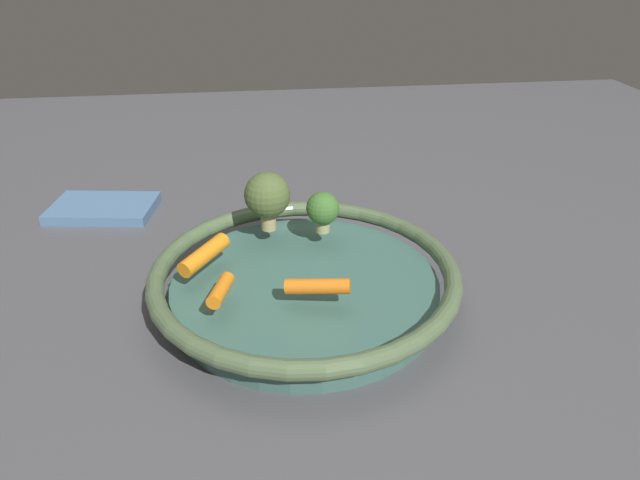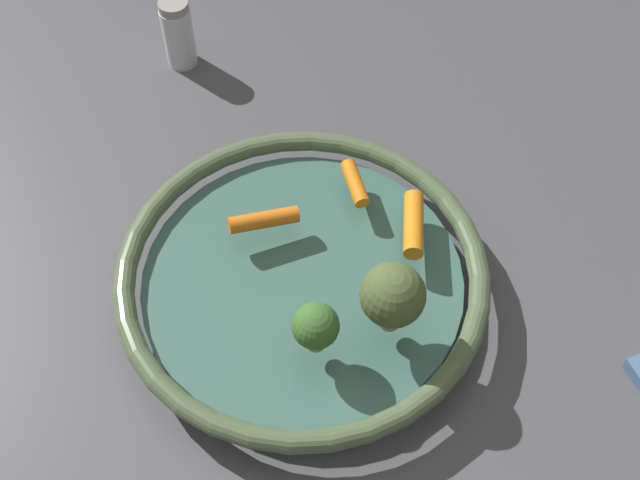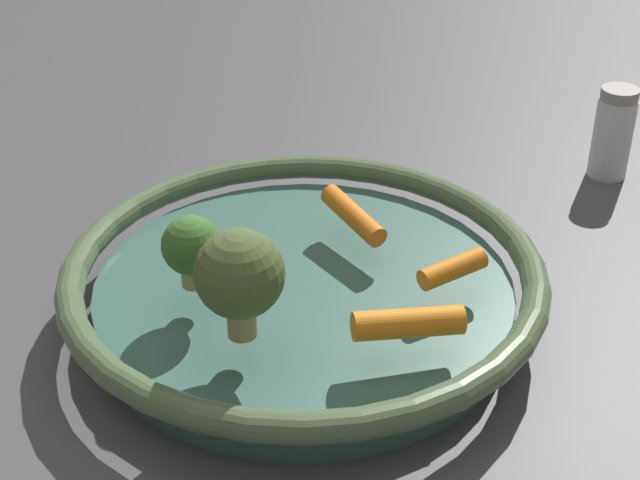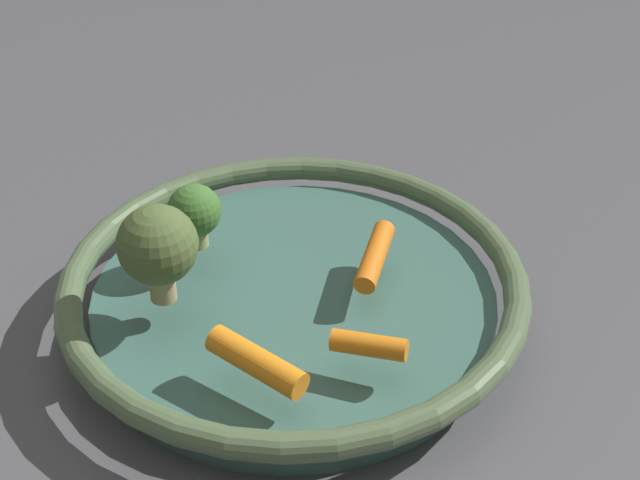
# 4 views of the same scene
# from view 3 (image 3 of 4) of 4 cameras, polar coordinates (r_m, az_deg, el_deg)

# --- Properties ---
(ground_plane) EXTENTS (1.94, 1.94, 0.00)m
(ground_plane) POSITION_cam_3_polar(r_m,az_deg,el_deg) (0.69, -0.96, -4.65)
(ground_plane) COLOR #4C4C51
(serving_bowl) EXTENTS (0.34, 0.34, 0.05)m
(serving_bowl) POSITION_cam_3_polar(r_m,az_deg,el_deg) (0.67, -0.98, -2.80)
(serving_bowl) COLOR #3D665B
(serving_bowl) RESTS_ON ground_plane
(baby_carrot_left) EXTENTS (0.07, 0.03, 0.02)m
(baby_carrot_left) POSITION_cam_3_polar(r_m,az_deg,el_deg) (0.70, 2.00, 1.49)
(baby_carrot_left) COLOR orange
(baby_carrot_left) RESTS_ON serving_bowl
(baby_carrot_back) EXTENTS (0.03, 0.05, 0.02)m
(baby_carrot_back) POSITION_cam_3_polar(r_m,az_deg,el_deg) (0.64, 7.97, -1.73)
(baby_carrot_back) COLOR orange
(baby_carrot_back) RESTS_ON serving_bowl
(baby_carrot_near_rim) EXTENTS (0.06, 0.07, 0.02)m
(baby_carrot_near_rim) POSITION_cam_3_polar(r_m,az_deg,el_deg) (0.58, 5.33, -5.00)
(baby_carrot_near_rim) COLOR orange
(baby_carrot_near_rim) RESTS_ON serving_bowl
(broccoli_floret_mid) EXTENTS (0.06, 0.06, 0.07)m
(broccoli_floret_mid) POSITION_cam_3_polar(r_m,az_deg,el_deg) (0.56, -4.86, -2.15)
(broccoli_floret_mid) COLOR tan
(broccoli_floret_mid) RESTS_ON serving_bowl
(broccoli_floret_small) EXTENTS (0.04, 0.04, 0.05)m
(broccoli_floret_small) POSITION_cam_3_polar(r_m,az_deg,el_deg) (0.62, -7.73, -0.44)
(broccoli_floret_small) COLOR tan
(broccoli_floret_small) RESTS_ON serving_bowl
(salt_shaker) EXTENTS (0.04, 0.04, 0.09)m
(salt_shaker) POSITION_cam_3_polar(r_m,az_deg,el_deg) (0.90, 17.19, 6.16)
(salt_shaker) COLOR silver
(salt_shaker) RESTS_ON ground_plane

